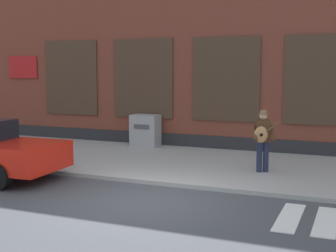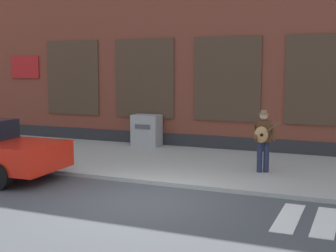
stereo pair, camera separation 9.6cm
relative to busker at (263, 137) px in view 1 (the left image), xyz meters
name	(u,v)px [view 1 (the left image)]	position (x,y,z in m)	size (l,w,h in m)	color
ground_plane	(144,201)	(-1.91, -3.41, -1.06)	(160.00, 160.00, 0.00)	#424449
sidewalk	(201,165)	(-1.91, 0.55, -1.00)	(28.00, 5.23, 0.11)	#9E9E99
building_backdrop	(241,33)	(-1.91, 5.16, 3.16)	(28.00, 4.06, 8.44)	brown
busker	(263,137)	(0.00, 0.00, 0.00)	(0.79, 0.67, 1.68)	#1E233D
utility_box	(145,130)	(-4.76, 2.72, -0.39)	(0.99, 0.67, 1.13)	#9E9E9E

